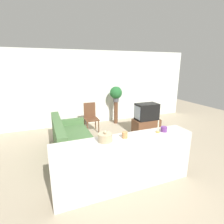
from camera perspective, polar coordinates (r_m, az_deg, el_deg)
name	(u,v)px	position (r m, az deg, el deg)	size (l,w,h in m)	color
ground_plane	(116,173)	(3.86, 1.37, -19.33)	(14.00, 14.00, 0.00)	tan
wall_back	(80,89)	(6.53, -10.46, 7.54)	(9.00, 0.06, 2.70)	silver
couch	(72,142)	(4.60, -12.96, -9.48)	(0.92, 2.05, 0.86)	#476B3D
tv_stand	(146,126)	(5.84, 11.05, -4.60)	(0.84, 0.48, 0.48)	brown
television	(147,112)	(5.69, 11.25, 0.14)	(0.71, 0.43, 0.52)	black
wooden_chair	(91,116)	(5.89, -6.98, -1.36)	(0.44, 0.44, 0.96)	brown
plant_stand	(116,113)	(6.68, 1.27, -0.17)	(0.15, 0.15, 0.85)	brown
potted_plant	(116,93)	(6.52, 1.31, 6.18)	(0.46, 0.46, 0.57)	#4C4C51
foreground_counter	(125,162)	(3.28, 4.35, -16.11)	(2.56, 0.44, 0.97)	beige
decorative_bowl	(105,137)	(2.89, -2.29, -8.24)	(0.24, 0.24, 0.18)	tan
candle_jar	(125,135)	(3.03, 4.20, -7.51)	(0.10, 0.10, 0.10)	#C6844C
candlestick	(158,129)	(3.35, 14.79, -5.26)	(0.07, 0.07, 0.23)	#B7933D
coffee_tin	(164,129)	(3.44, 16.57, -5.37)	(0.12, 0.12, 0.09)	#66337F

